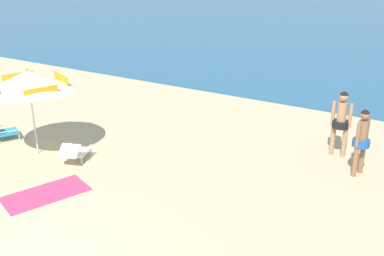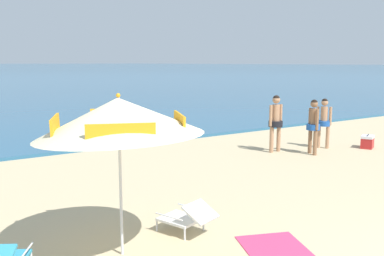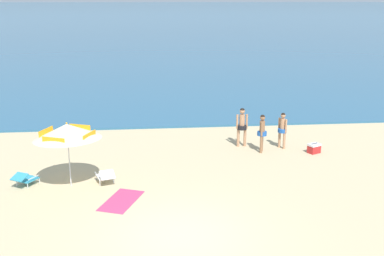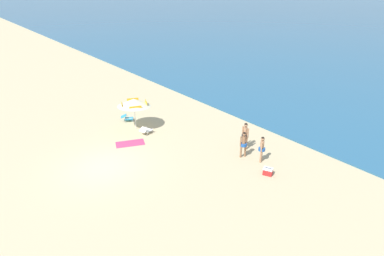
{
  "view_description": "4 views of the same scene",
  "coord_description": "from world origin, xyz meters",
  "px_view_note": "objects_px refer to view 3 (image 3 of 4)",
  "views": [
    {
      "loc": [
        5.58,
        -3.58,
        5.06
      ],
      "look_at": [
        0.41,
        5.26,
        1.03
      ],
      "focal_mm": 43.43,
      "sensor_mm": 36.0,
      "label": 1
    },
    {
      "loc": [
        -5.8,
        -1.34,
        2.69
      ],
      "look_at": [
        -0.15,
        7.12,
        1.11
      ],
      "focal_mm": 39.79,
      "sensor_mm": 36.0,
      "label": 2
    },
    {
      "loc": [
        -0.78,
        -11.42,
        6.27
      ],
      "look_at": [
        1.02,
        6.79,
        1.16
      ],
      "focal_mm": 43.6,
      "sensor_mm": 36.0,
      "label": 3
    },
    {
      "loc": [
        15.08,
        -5.64,
        9.41
      ],
      "look_at": [
        0.81,
        5.58,
        1.11
      ],
      "focal_mm": 29.89,
      "sensor_mm": 36.0,
      "label": 4
    }
  ],
  "objects_px": {
    "person_standing_beside": "(282,128)",
    "beach_towel": "(121,201)",
    "beach_umbrella_striped_main": "(67,131)",
    "lounge_chair_under_umbrella": "(106,176)",
    "cooler_box": "(314,148)",
    "person_wading_in": "(242,124)",
    "lounge_chair_beside_umbrella": "(25,178)",
    "person_standing_near_shore": "(262,131)"
  },
  "relations": [
    {
      "from": "lounge_chair_under_umbrella",
      "to": "person_wading_in",
      "type": "xyz_separation_m",
      "value": [
        5.59,
        3.71,
        0.72
      ]
    },
    {
      "from": "person_standing_beside",
      "to": "beach_towel",
      "type": "relative_size",
      "value": 0.87
    },
    {
      "from": "lounge_chair_beside_umbrella",
      "to": "beach_towel",
      "type": "distance_m",
      "value": 3.72
    },
    {
      "from": "beach_umbrella_striped_main",
      "to": "person_wading_in",
      "type": "distance_m",
      "value": 7.84
    },
    {
      "from": "person_standing_near_shore",
      "to": "person_standing_beside",
      "type": "relative_size",
      "value": 1.03
    },
    {
      "from": "person_standing_near_shore",
      "to": "person_wading_in",
      "type": "relative_size",
      "value": 0.94
    },
    {
      "from": "lounge_chair_under_umbrella",
      "to": "cooler_box",
      "type": "bearing_deg",
      "value": 16.55
    },
    {
      "from": "person_standing_near_shore",
      "to": "person_standing_beside",
      "type": "xyz_separation_m",
      "value": [
        1.0,
        0.44,
        -0.03
      ]
    },
    {
      "from": "beach_towel",
      "to": "cooler_box",
      "type": "bearing_deg",
      "value": 27.42
    },
    {
      "from": "lounge_chair_beside_umbrella",
      "to": "beach_towel",
      "type": "height_order",
      "value": "lounge_chair_beside_umbrella"
    },
    {
      "from": "beach_umbrella_striped_main",
      "to": "beach_towel",
      "type": "distance_m",
      "value": 3.01
    },
    {
      "from": "lounge_chair_under_umbrella",
      "to": "lounge_chair_beside_umbrella",
      "type": "height_order",
      "value": "lounge_chair_under_umbrella"
    },
    {
      "from": "person_wading_in",
      "to": "lounge_chair_under_umbrella",
      "type": "bearing_deg",
      "value": -146.4
    },
    {
      "from": "beach_umbrella_striped_main",
      "to": "lounge_chair_beside_umbrella",
      "type": "xyz_separation_m",
      "value": [
        -1.57,
        0.15,
        -1.68
      ]
    },
    {
      "from": "person_standing_near_shore",
      "to": "cooler_box",
      "type": "bearing_deg",
      "value": -9.27
    },
    {
      "from": "person_wading_in",
      "to": "beach_towel",
      "type": "distance_m",
      "value": 7.31
    },
    {
      "from": "lounge_chair_beside_umbrella",
      "to": "cooler_box",
      "type": "height_order",
      "value": "lounge_chair_beside_umbrella"
    },
    {
      "from": "cooler_box",
      "to": "person_standing_beside",
      "type": "bearing_deg",
      "value": 145.89
    },
    {
      "from": "person_standing_near_shore",
      "to": "person_wading_in",
      "type": "xyz_separation_m",
      "value": [
        -0.68,
        0.85,
        0.06
      ]
    },
    {
      "from": "person_standing_near_shore",
      "to": "person_wading_in",
      "type": "height_order",
      "value": "person_wading_in"
    },
    {
      "from": "lounge_chair_under_umbrella",
      "to": "cooler_box",
      "type": "xyz_separation_m",
      "value": [
        8.43,
        2.51,
        -0.07
      ]
    },
    {
      "from": "person_standing_beside",
      "to": "beach_towel",
      "type": "bearing_deg",
      "value": -143.94
    },
    {
      "from": "person_standing_beside",
      "to": "person_standing_near_shore",
      "type": "bearing_deg",
      "value": -156.47
    },
    {
      "from": "cooler_box",
      "to": "beach_towel",
      "type": "distance_m",
      "value": 8.82
    },
    {
      "from": "lounge_chair_under_umbrella",
      "to": "beach_towel",
      "type": "xyz_separation_m",
      "value": [
        0.61,
        -1.55,
        -0.27
      ]
    },
    {
      "from": "cooler_box",
      "to": "beach_towel",
      "type": "xyz_separation_m",
      "value": [
        -7.83,
        -4.06,
        -0.2
      ]
    },
    {
      "from": "person_standing_beside",
      "to": "beach_towel",
      "type": "height_order",
      "value": "person_standing_beside"
    },
    {
      "from": "cooler_box",
      "to": "beach_towel",
      "type": "relative_size",
      "value": 0.33
    },
    {
      "from": "person_wading_in",
      "to": "cooler_box",
      "type": "xyz_separation_m",
      "value": [
        2.85,
        -1.21,
        -0.79
      ]
    },
    {
      "from": "lounge_chair_under_umbrella",
      "to": "person_standing_beside",
      "type": "xyz_separation_m",
      "value": [
        7.27,
        3.3,
        0.64
      ]
    },
    {
      "from": "person_standing_near_shore",
      "to": "cooler_box",
      "type": "xyz_separation_m",
      "value": [
        2.17,
        -0.35,
        -0.73
      ]
    },
    {
      "from": "lounge_chair_beside_umbrella",
      "to": "person_wading_in",
      "type": "bearing_deg",
      "value": 23.89
    },
    {
      "from": "lounge_chair_under_umbrella",
      "to": "person_wading_in",
      "type": "bearing_deg",
      "value": 33.6
    },
    {
      "from": "person_wading_in",
      "to": "beach_towel",
      "type": "height_order",
      "value": "person_wading_in"
    },
    {
      "from": "person_wading_in",
      "to": "beach_towel",
      "type": "bearing_deg",
      "value": -133.39
    },
    {
      "from": "cooler_box",
      "to": "beach_towel",
      "type": "height_order",
      "value": "cooler_box"
    },
    {
      "from": "beach_umbrella_striped_main",
      "to": "lounge_chair_under_umbrella",
      "type": "distance_m",
      "value": 2.06
    },
    {
      "from": "person_standing_beside",
      "to": "cooler_box",
      "type": "xyz_separation_m",
      "value": [
        1.17,
        -0.79,
        -0.71
      ]
    },
    {
      "from": "beach_umbrella_striped_main",
      "to": "cooler_box",
      "type": "bearing_deg",
      "value": 15.33
    },
    {
      "from": "person_standing_beside",
      "to": "cooler_box",
      "type": "relative_size",
      "value": 2.63
    },
    {
      "from": "beach_towel",
      "to": "lounge_chair_beside_umbrella",
      "type": "bearing_deg",
      "value": 154.88
    },
    {
      "from": "lounge_chair_beside_umbrella",
      "to": "person_standing_beside",
      "type": "relative_size",
      "value": 0.64
    }
  ]
}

